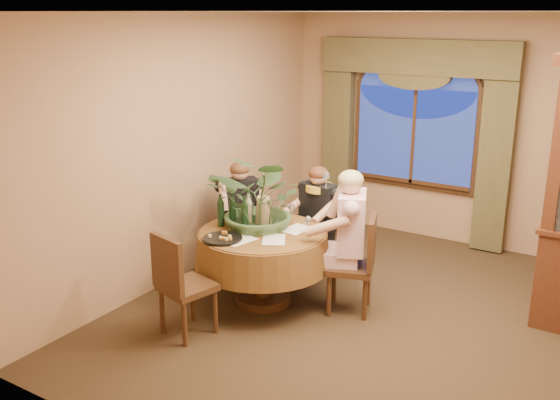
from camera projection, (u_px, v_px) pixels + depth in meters
The scene contains 31 objects.
floor at pixel (375, 319), 5.92m from camera, with size 5.00×5.00×0.00m, color black.
wall_back at pixel (464, 132), 7.54m from camera, with size 4.50×4.50×0.00m, color #9A7757.
ceiling at pixel (390, 12), 5.11m from camera, with size 5.00×5.00×0.00m, color white.
window at pixel (414, 136), 7.82m from camera, with size 1.62×0.10×1.32m, color navy, non-canonical shape.
arched_transom at pixel (418, 73), 7.59m from camera, with size 1.60×0.06×0.44m, color navy, non-canonical shape.
drapery_left at pixel (338, 138), 8.34m from camera, with size 0.38×0.14×2.32m, color #464124.
drapery_right at pixel (496, 156), 7.29m from camera, with size 0.38×0.14×2.32m, color #464124.
swag_valance at pixel (416, 57), 7.47m from camera, with size 2.45×0.16×0.42m, color #464124, non-canonical shape.
dining_table at pixel (263, 267), 6.18m from camera, with size 1.34×1.34×0.75m, color brown.
chair_right at pixel (350, 265), 5.96m from camera, with size 0.42×0.42×0.96m, color black.
chair_back_right at pixel (312, 231), 6.86m from camera, with size 0.42×0.42×0.96m, color black.
chair_back at pixel (244, 227), 7.00m from camera, with size 0.42×0.42×0.96m, color black.
chair_front_left at pixel (187, 284), 5.54m from camera, with size 0.42×0.42×0.96m, color black.
person_pink at pixel (351, 241), 5.96m from camera, with size 0.50×0.46×1.40m, color #CFA6AD, non-canonical shape.
person_back at pixel (240, 216), 6.92m from camera, with size 0.45×0.41×1.25m, color black, non-canonical shape.
person_scarf at pixel (319, 221), 6.77m from camera, with size 0.44×0.41×1.24m, color black, non-canonical shape.
stoneware_vase at pixel (263, 212), 6.16m from camera, with size 0.16×0.16×0.31m, color #927D59, non-canonical shape.
centerpiece_plant at pixel (263, 164), 6.02m from camera, with size 1.02×1.14×0.89m, color #395833.
olive_bowl at pixel (262, 230), 6.04m from camera, with size 0.15×0.15×0.05m, color #485F2D.
cheese_platter at pixel (223, 239), 5.83m from camera, with size 0.37×0.37×0.02m, color black.
wine_bottle_0 at pixel (232, 210), 6.19m from camera, with size 0.07×0.07×0.33m, color black.
wine_bottle_1 at pixel (245, 213), 6.09m from camera, with size 0.07×0.07×0.33m, color black.
wine_bottle_2 at pixel (221, 210), 6.17m from camera, with size 0.07×0.07×0.33m, color black.
wine_bottle_3 at pixel (249, 210), 6.17m from camera, with size 0.07×0.07×0.33m, color tan.
wine_bottle_4 at pixel (249, 205), 6.35m from camera, with size 0.07×0.07×0.33m, color black.
tasting_paper_0 at pixel (274, 240), 5.84m from camera, with size 0.21×0.30×0.00m, color white.
tasting_paper_1 at pixel (296, 229), 6.11m from camera, with size 0.21×0.30×0.00m, color white.
tasting_paper_2 at pixel (239, 240), 5.82m from camera, with size 0.21×0.30×0.00m, color white.
wine_glass_person_pink at pixel (308, 225), 5.98m from camera, with size 0.07×0.07×0.18m, color silver, non-canonical shape.
wine_glass_person_back at pixel (251, 209), 6.45m from camera, with size 0.07×0.07×0.18m, color silver, non-canonical shape.
wine_glass_person_scarf at pixel (291, 212), 6.37m from camera, with size 0.07×0.07×0.18m, color silver, non-canonical shape.
Camera 1 is at (2.06, -5.00, 2.80)m, focal length 40.00 mm.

